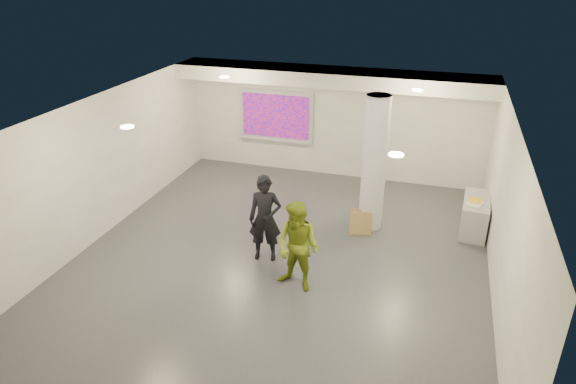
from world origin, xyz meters
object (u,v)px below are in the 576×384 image
(column, at_px, (374,164))
(man, at_px, (298,247))
(credenza, at_px, (475,215))
(projection_screen, at_px, (276,117))
(woman, at_px, (265,219))

(column, bearing_deg, man, -108.15)
(man, bearing_deg, credenza, 61.47)
(projection_screen, xyz_separation_m, man, (2.20, -5.40, -0.67))
(projection_screen, xyz_separation_m, credenza, (5.32, -2.20, -1.15))
(credenza, bearing_deg, woman, -145.66)
(woman, bearing_deg, column, 35.75)
(column, xyz_separation_m, projection_screen, (-3.10, 2.65, 0.03))
(column, relative_size, woman, 1.69)
(column, xyz_separation_m, credenza, (2.22, 0.45, -1.12))
(column, xyz_separation_m, man, (-0.90, -2.75, -0.65))
(woman, bearing_deg, credenza, 19.14)
(man, bearing_deg, projection_screen, 127.88)
(column, height_order, woman, column)
(column, relative_size, projection_screen, 1.43)
(projection_screen, bearing_deg, column, -40.56)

